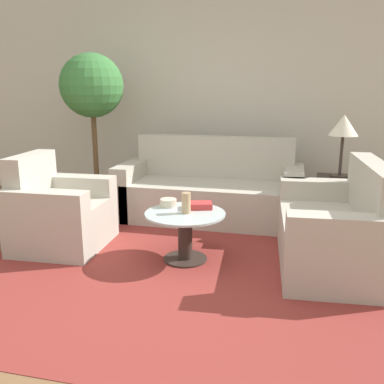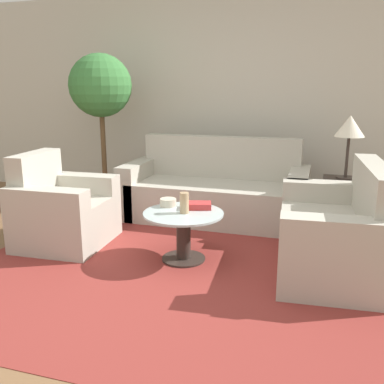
% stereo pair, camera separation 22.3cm
% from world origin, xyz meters
% --- Properties ---
extents(ground_plane, '(14.00, 14.00, 0.00)m').
position_xyz_m(ground_plane, '(0.00, 0.00, 0.00)').
color(ground_plane, brown).
extents(wall_back, '(10.00, 0.06, 2.60)m').
position_xyz_m(wall_back, '(0.00, 2.86, 1.30)').
color(wall_back, beige).
rests_on(wall_back, ground_plane).
extents(rug, '(3.39, 3.36, 0.01)m').
position_xyz_m(rug, '(0.14, 0.74, 0.00)').
color(rug, maroon).
rests_on(rug, ground_plane).
extents(sofa_main, '(2.03, 0.83, 0.90)m').
position_xyz_m(sofa_main, '(0.11, 2.01, 0.29)').
color(sofa_main, '#B2AD9E').
rests_on(sofa_main, ground_plane).
extents(armchair, '(0.80, 0.86, 0.87)m').
position_xyz_m(armchair, '(-1.11, 0.80, 0.29)').
color(armchair, '#B2AD9E').
rests_on(armchair, ground_plane).
extents(loveseat, '(0.89, 1.39, 0.89)m').
position_xyz_m(loveseat, '(1.41, 0.92, 0.29)').
color(loveseat, '#B2AD9E').
rests_on(loveseat, ground_plane).
extents(coffee_table, '(0.69, 0.69, 0.43)m').
position_xyz_m(coffee_table, '(0.14, 0.74, 0.28)').
color(coffee_table, '#332823').
rests_on(coffee_table, ground_plane).
extents(side_table, '(0.41, 0.41, 0.58)m').
position_xyz_m(side_table, '(1.47, 1.83, 0.29)').
color(side_table, '#332823').
rests_on(side_table, ground_plane).
extents(table_lamp, '(0.29, 0.29, 0.63)m').
position_xyz_m(table_lamp, '(1.47, 1.83, 1.07)').
color(table_lamp, '#332823').
rests_on(table_lamp, side_table).
extents(potted_plant, '(0.74, 0.74, 1.85)m').
position_xyz_m(potted_plant, '(-1.33, 2.10, 1.38)').
color(potted_plant, brown).
rests_on(potted_plant, ground_plane).
extents(vase, '(0.08, 0.08, 0.18)m').
position_xyz_m(vase, '(0.15, 0.73, 0.52)').
color(vase, tan).
rests_on(vase, coffee_table).
extents(bowl, '(0.14, 0.14, 0.07)m').
position_xyz_m(bowl, '(-0.05, 0.89, 0.47)').
color(bowl, beige).
rests_on(bowl, coffee_table).
extents(book_stack, '(0.27, 0.20, 0.05)m').
position_xyz_m(book_stack, '(0.22, 0.90, 0.46)').
color(book_stack, '#BC3333').
rests_on(book_stack, coffee_table).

